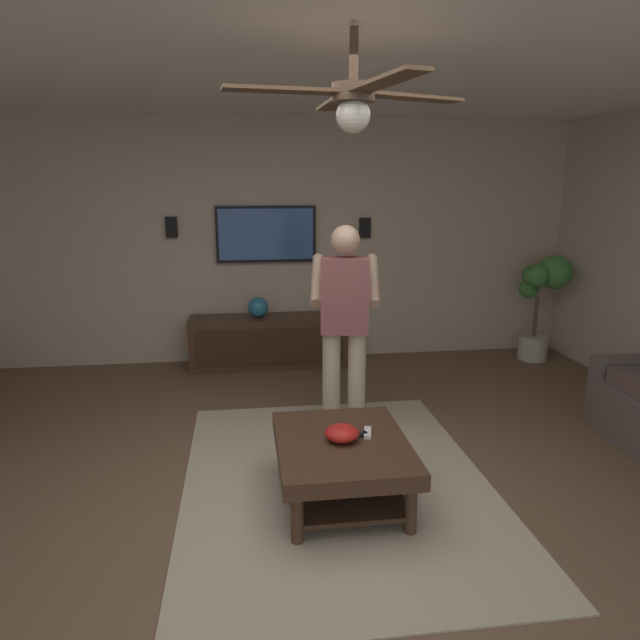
% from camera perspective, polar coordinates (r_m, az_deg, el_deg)
% --- Properties ---
extents(ground_plane, '(8.19, 8.19, 0.00)m').
position_cam_1_polar(ground_plane, '(3.58, -2.31, -19.14)').
color(ground_plane, brown).
extents(wall_back_tv, '(0.10, 7.02, 2.64)m').
position_cam_1_polar(wall_back_tv, '(6.36, -5.32, 7.76)').
color(wall_back_tv, '#BCA893').
rests_on(wall_back_tv, ground).
extents(ceiling_slab, '(6.73, 7.02, 0.10)m').
position_cam_1_polar(ceiling_slab, '(3.12, -2.82, 27.49)').
color(ceiling_slab, white).
extents(area_rug, '(2.71, 2.00, 0.01)m').
position_cam_1_polar(area_rug, '(3.93, 1.65, -15.91)').
color(area_rug, tan).
rests_on(area_rug, ground).
extents(coffee_table, '(1.00, 0.80, 0.40)m').
position_cam_1_polar(coffee_table, '(3.62, 2.21, -13.43)').
color(coffee_table, '#422B1C').
rests_on(coffee_table, ground).
extents(media_console, '(0.45, 1.70, 0.55)m').
position_cam_1_polar(media_console, '(6.22, -5.10, -2.14)').
color(media_console, '#422B1C').
rests_on(media_console, ground).
extents(tv, '(0.05, 1.08, 0.61)m').
position_cam_1_polar(tv, '(6.26, -5.42, 8.55)').
color(tv, black).
extents(person_standing, '(0.60, 0.61, 1.64)m').
position_cam_1_polar(person_standing, '(4.39, 2.48, 0.25)').
color(person_standing, '#C6B793').
rests_on(person_standing, ground).
extents(potted_plant_tall, '(0.43, 0.55, 1.19)m').
position_cam_1_polar(potted_plant_tall, '(6.79, 21.38, 2.55)').
color(potted_plant_tall, '#B7B2A8').
rests_on(potted_plant_tall, ground).
extents(bowl, '(0.21, 0.21, 0.10)m').
position_cam_1_polar(bowl, '(3.55, 2.22, -11.25)').
color(bowl, red).
rests_on(bowl, coffee_table).
extents(remote_white, '(0.16, 0.08, 0.02)m').
position_cam_1_polar(remote_white, '(3.65, 4.79, -11.18)').
color(remote_white, white).
rests_on(remote_white, coffee_table).
extents(remote_black, '(0.07, 0.16, 0.02)m').
position_cam_1_polar(remote_black, '(3.61, 3.58, -11.44)').
color(remote_black, black).
rests_on(remote_black, coffee_table).
extents(vase_round, '(0.22, 0.22, 0.22)m').
position_cam_1_polar(vase_round, '(6.12, -6.23, 1.27)').
color(vase_round, teal).
rests_on(vase_round, media_console).
extents(wall_speaker_left, '(0.06, 0.12, 0.22)m').
position_cam_1_polar(wall_speaker_left, '(6.41, 4.52, 9.19)').
color(wall_speaker_left, black).
extents(wall_speaker_right, '(0.06, 0.12, 0.22)m').
position_cam_1_polar(wall_speaker_right, '(6.31, -14.65, 8.97)').
color(wall_speaker_right, black).
extents(ceiling_fan, '(1.20, 1.19, 0.46)m').
position_cam_1_polar(ceiling_fan, '(2.82, 3.39, 21.18)').
color(ceiling_fan, '#4C3828').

